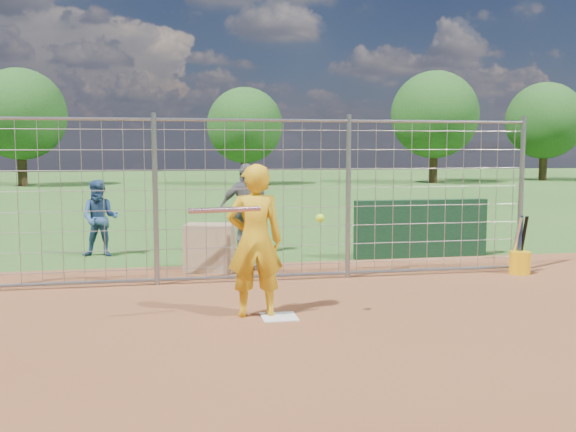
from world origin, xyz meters
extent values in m
plane|color=#2D591E|center=(0.00, 0.00, 0.00)|extent=(100.00, 100.00, 0.00)
plane|color=brown|center=(0.00, -3.00, 0.01)|extent=(18.00, 18.00, 0.00)
cube|color=silver|center=(0.00, -0.20, 0.01)|extent=(0.43, 0.43, 0.02)
cube|color=#11381E|center=(3.40, 3.60, 0.55)|extent=(2.60, 0.20, 1.10)
imported|color=gold|center=(-0.28, -0.07, 0.95)|extent=(0.71, 0.48, 1.89)
imported|color=navy|center=(-2.60, 4.84, 0.74)|extent=(0.78, 0.64, 1.47)
imported|color=slate|center=(0.17, 4.65, 0.89)|extent=(1.09, 0.56, 1.78)
cube|color=tan|center=(-0.64, 2.98, 0.40)|extent=(0.91, 0.74, 0.80)
cylinder|color=silver|center=(-0.67, -0.39, 1.37)|extent=(0.86, 0.23, 0.06)
sphere|color=#C2FF1A|center=(0.47, -0.39, 1.25)|extent=(0.10, 0.10, 0.10)
cylinder|color=#FFB40D|center=(4.38, 1.75, 0.19)|extent=(0.34, 0.34, 0.38)
cylinder|color=silver|center=(4.33, 1.80, 0.55)|extent=(0.06, 0.30, 0.83)
cylinder|color=navy|center=(4.40, 1.80, 0.55)|extent=(0.06, 0.10, 0.85)
cylinder|color=black|center=(4.45, 1.80, 0.55)|extent=(0.06, 0.24, 0.84)
cylinder|color=gray|center=(-1.50, 2.00, 1.30)|extent=(0.08, 0.08, 2.60)
cylinder|color=gray|center=(1.50, 2.00, 1.30)|extent=(0.08, 0.08, 2.60)
cylinder|color=gray|center=(4.50, 2.00, 1.30)|extent=(0.08, 0.08, 2.60)
cylinder|color=gray|center=(0.00, 2.00, 2.50)|extent=(9.00, 0.05, 0.05)
cylinder|color=gray|center=(0.00, 2.00, 0.08)|extent=(9.00, 0.05, 0.05)
cube|color=gray|center=(0.00, 2.00, 1.25)|extent=(9.00, 0.02, 2.50)
cylinder|color=#3F2B19|center=(-9.00, 29.00, 1.26)|extent=(0.50, 0.50, 2.52)
sphere|color=#26561E|center=(-9.00, 29.00, 3.85)|extent=(4.90, 4.90, 4.90)
cylinder|color=#3F2B19|center=(3.00, 28.00, 1.08)|extent=(0.50, 0.50, 2.16)
sphere|color=#26561E|center=(3.00, 28.00, 3.30)|extent=(4.20, 4.20, 4.20)
cylinder|color=#3F2B19|center=(14.00, 27.50, 1.30)|extent=(0.50, 0.50, 2.59)
sphere|color=#26561E|center=(14.00, 27.50, 3.96)|extent=(5.04, 5.04, 5.04)
cylinder|color=#3F2B19|center=(22.00, 29.00, 1.22)|extent=(0.50, 0.50, 2.45)
sphere|color=#26561E|center=(22.00, 29.00, 3.74)|extent=(4.76, 4.76, 4.76)
camera|label=1|loc=(-1.32, -7.79, 2.09)|focal=40.00mm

